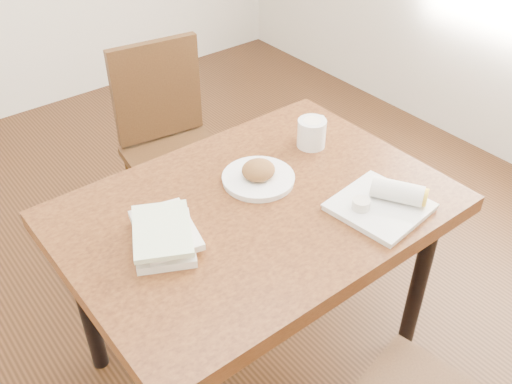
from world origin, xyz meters
TOP-DOWN VIEW (x-y plane):
  - ground at (0.00, 0.00)m, footprint 4.00×5.00m
  - table at (0.00, 0.00)m, footprint 1.22×0.87m
  - chair_far at (0.16, 0.81)m, footprint 0.48×0.48m
  - plate_scone at (0.08, 0.09)m, footprint 0.25×0.25m
  - coffee_mug at (0.38, 0.15)m, footprint 0.15×0.11m
  - plate_burrito at (0.31, -0.27)m, footprint 0.29×0.29m
  - book_stack at (-0.32, 0.03)m, footprint 0.27×0.30m

SIDE VIEW (x-z plane):
  - ground at x=0.00m, z-range -0.01..0.00m
  - chair_far at x=0.16m, z-range 0.07..1.03m
  - table at x=0.00m, z-range 0.29..1.04m
  - plate_scone at x=0.08m, z-range 0.74..0.81m
  - plate_burrito at x=0.31m, z-range 0.73..0.82m
  - book_stack at x=-0.32m, z-range 0.75..0.81m
  - coffee_mug at x=0.38m, z-range 0.75..0.86m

